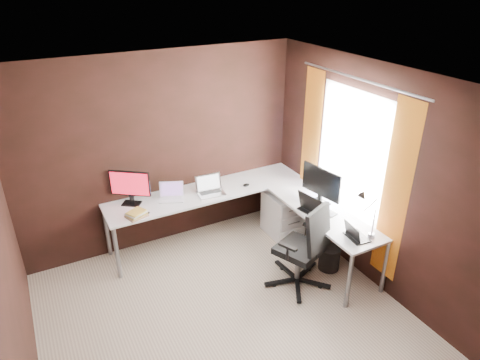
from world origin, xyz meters
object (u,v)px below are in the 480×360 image
object	(u,v)px
drawer_pedestal	(283,214)
desk_lamp	(366,210)
laptop_black_small	(355,235)
book_stack	(136,214)
laptop_black_big	(315,209)
office_chair	(301,261)
monitor_right	(321,184)
wastebasket	(329,258)
monitor_left	(130,186)
laptop_white	(172,195)
laptop_silver	(210,189)

from	to	relation	value
drawer_pedestal	desk_lamp	xyz separation A→B (m)	(0.09, -1.39, 0.76)
laptop_black_small	book_stack	world-z (taller)	laptop_black_small
laptop_black_big	office_chair	distance (m)	0.63
drawer_pedestal	office_chair	xyz separation A→B (m)	(-0.41, -1.01, 0.01)
monitor_right	office_chair	xyz separation A→B (m)	(-0.53, -0.41, -0.69)
laptop_black_small	wastebasket	size ratio (longest dim) A/B	0.96
monitor_right	book_stack	bearing A→B (deg)	59.59
monitor_left	laptop_white	world-z (taller)	monitor_left
monitor_left	book_stack	bearing A→B (deg)	-60.34
monitor_right	book_stack	world-z (taller)	monitor_right
drawer_pedestal	laptop_black_big	bearing A→B (deg)	-95.29
laptop_black_big	wastebasket	size ratio (longest dim) A/B	1.51
office_chair	laptop_black_small	bearing A→B (deg)	-65.99
office_chair	monitor_right	bearing A→B (deg)	14.87
monitor_left	laptop_white	size ratio (longest dim) A/B	1.21
monitor_left	laptop_silver	world-z (taller)	monitor_left
laptop_white	wastebasket	distance (m)	2.09
monitor_left	laptop_white	bearing A→B (deg)	23.59
desk_lamp	office_chair	world-z (taller)	desk_lamp
office_chair	drawer_pedestal	bearing A→B (deg)	44.98
laptop_silver	book_stack	world-z (taller)	laptop_silver
monitor_right	laptop_silver	xyz separation A→B (m)	(-1.07, 0.88, -0.22)
monitor_right	laptop_black_small	bearing A→B (deg)	159.71
book_stack	monitor_left	bearing A→B (deg)	83.40
laptop_silver	wastebasket	bearing A→B (deg)	-45.69
wastebasket	drawer_pedestal	bearing A→B (deg)	94.28
drawer_pedestal	monitor_left	world-z (taller)	monitor_left
drawer_pedestal	laptop_black_small	world-z (taller)	laptop_black_small
monitor_right	laptop_black_small	xyz separation A→B (m)	(-0.13, -0.79, -0.23)
desk_lamp	office_chair	bearing A→B (deg)	123.72
laptop_white	desk_lamp	bearing A→B (deg)	-26.02
book_stack	office_chair	size ratio (longest dim) A/B	0.25
drawer_pedestal	monitor_right	distance (m)	0.92
laptop_white	monitor_left	bearing A→B (deg)	-169.40
monitor_left	laptop_white	xyz separation A→B (m)	(0.47, -0.11, -0.20)
laptop_silver	office_chair	bearing A→B (deg)	-62.80
book_stack	laptop_silver	bearing A→B (deg)	7.92
laptop_black_big	laptop_black_small	size ratio (longest dim) A/B	1.57
book_stack	drawer_pedestal	bearing A→B (deg)	-4.40
laptop_black_big	book_stack	world-z (taller)	laptop_black_big
drawer_pedestal	laptop_black_big	world-z (taller)	laptop_black_big
drawer_pedestal	wastebasket	size ratio (longest dim) A/B	2.03
laptop_black_small	wastebasket	world-z (taller)	laptop_black_small
book_stack	laptop_black_small	bearing A→B (deg)	-38.26
monitor_right	laptop_white	distance (m)	1.85
monitor_left	laptop_silver	distance (m)	1.00
laptop_black_small	drawer_pedestal	bearing A→B (deg)	6.23
monitor_right	laptop_black_big	world-z (taller)	monitor_right
drawer_pedestal	laptop_black_small	size ratio (longest dim) A/B	2.11
office_chair	wastebasket	xyz separation A→B (m)	(0.48, 0.07, -0.16)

